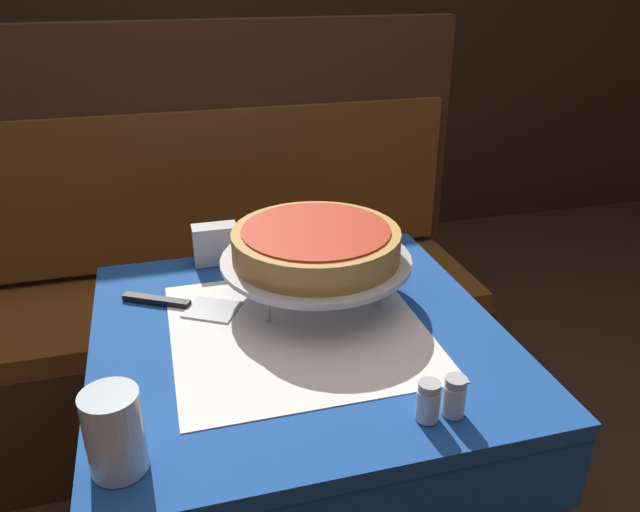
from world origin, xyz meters
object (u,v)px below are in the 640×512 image
object	(u,v)px
booth_bench	(186,323)
napkin_holder	(215,244)
deep_dish_pizza	(316,243)
pepper_shaker	(454,396)
dining_table_rear	(179,157)
pizza_pan_stand	(316,262)
water_glass_near	(114,432)
salt_shaker	(428,401)
dining_table_front	(299,376)
pizza_server	(184,305)
condiment_caddy	(160,116)

from	to	relation	value
booth_bench	napkin_holder	distance (m)	0.58
deep_dish_pizza	pepper_shaker	xyz separation A→B (m)	(0.11, -0.40, -0.09)
dining_table_rear	pizza_pan_stand	size ratio (longest dim) A/B	1.90
dining_table_rear	pizza_pan_stand	xyz separation A→B (m)	(0.19, -1.56, 0.21)
napkin_holder	pizza_pan_stand	bearing A→B (deg)	-52.15
pepper_shaker	dining_table_rear	bearing A→B (deg)	98.57
deep_dish_pizza	water_glass_near	distance (m)	0.55
salt_shaker	dining_table_front	bearing A→B (deg)	113.42
water_glass_near	napkin_holder	distance (m)	0.65
dining_table_front	napkin_holder	bearing A→B (deg)	108.83
dining_table_rear	deep_dish_pizza	world-z (taller)	deep_dish_pizza
water_glass_near	pepper_shaker	xyz separation A→B (m)	(0.49, -0.02, -0.03)
pizza_pan_stand	deep_dish_pizza	bearing A→B (deg)	-71.57
dining_table_rear	booth_bench	distance (m)	0.99
dining_table_front	deep_dish_pizza	bearing A→B (deg)	59.06
deep_dish_pizza	napkin_holder	xyz separation A→B (m)	(-0.18, 0.23, -0.08)
pizza_pan_stand	pizza_server	bearing A→B (deg)	171.84
pepper_shaker	pizza_server	bearing A→B (deg)	130.28
dining_table_front	salt_shaker	distance (m)	0.35
dining_table_rear	dining_table_front	bearing A→B (deg)	-85.74
booth_bench	pepper_shaker	bearing A→B (deg)	-70.41
pepper_shaker	condiment_caddy	bearing A→B (deg)	99.92
dining_table_rear	water_glass_near	distance (m)	1.97
deep_dish_pizza	napkin_holder	world-z (taller)	deep_dish_pizza
napkin_holder	pepper_shaker	bearing A→B (deg)	-65.65
pizza_pan_stand	napkin_holder	distance (m)	0.29
pizza_server	pepper_shaker	world-z (taller)	pepper_shaker
booth_bench	pizza_server	bearing A→B (deg)	-91.27
pizza_pan_stand	condiment_caddy	world-z (taller)	condiment_caddy
pizza_server	dining_table_front	bearing A→B (deg)	-35.39
dining_table_front	salt_shaker	world-z (taller)	salt_shaker
pizza_server	water_glass_near	distance (m)	0.44
water_glass_near	condiment_caddy	xyz separation A→B (m)	(0.13, 2.02, -0.02)
dining_table_front	condiment_caddy	world-z (taller)	condiment_caddy
pizza_server	condiment_caddy	xyz separation A→B (m)	(0.02, 1.59, 0.03)
deep_dish_pizza	pepper_shaker	bearing A→B (deg)	-74.91
pizza_server	condiment_caddy	size ratio (longest dim) A/B	1.59
pepper_shaker	napkin_holder	bearing A→B (deg)	114.35
booth_bench	salt_shaker	world-z (taller)	booth_bench
booth_bench	deep_dish_pizza	size ratio (longest dim) A/B	5.38
deep_dish_pizza	condiment_caddy	size ratio (longest dim) A/B	2.24
dining_table_rear	pepper_shaker	bearing A→B (deg)	-81.43
dining_table_front	pizza_server	bearing A→B (deg)	144.61
water_glass_near	pizza_pan_stand	bearing A→B (deg)	45.46
water_glass_near	napkin_holder	bearing A→B (deg)	71.65
dining_table_front	napkin_holder	xyz separation A→B (m)	(-0.11, 0.33, 0.15)
dining_table_rear	pepper_shaker	xyz separation A→B (m)	(0.30, -1.97, 0.16)
dining_table_rear	condiment_caddy	xyz separation A→B (m)	(-0.06, 0.07, 0.16)
water_glass_near	dining_table_front	bearing A→B (deg)	41.55
salt_shaker	napkin_holder	bearing A→B (deg)	111.03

